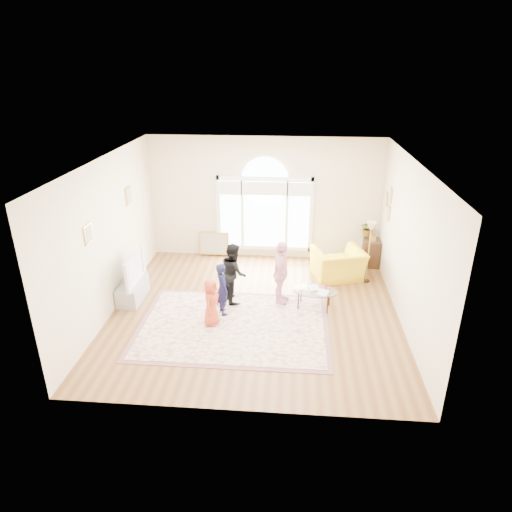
# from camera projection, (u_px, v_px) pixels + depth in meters

# --- Properties ---
(ground) EXTENTS (6.00, 6.00, 0.00)m
(ground) POSITION_uv_depth(u_px,v_px,m) (255.00, 311.00, 9.71)
(ground) COLOR brown
(ground) RESTS_ON ground
(room_shell) EXTENTS (6.00, 6.00, 6.00)m
(room_shell) POSITION_uv_depth(u_px,v_px,m) (265.00, 202.00, 11.68)
(room_shell) COLOR beige
(room_shell) RESTS_ON ground
(area_rug) EXTENTS (3.60, 2.60, 0.02)m
(area_rug) POSITION_uv_depth(u_px,v_px,m) (234.00, 326.00, 9.16)
(area_rug) COLOR beige
(area_rug) RESTS_ON ground
(rug_border) EXTENTS (3.80, 2.80, 0.01)m
(rug_border) POSITION_uv_depth(u_px,v_px,m) (234.00, 326.00, 9.17)
(rug_border) COLOR #875455
(rug_border) RESTS_ON ground
(tv_console) EXTENTS (0.45, 1.00, 0.42)m
(tv_console) POSITION_uv_depth(u_px,v_px,m) (133.00, 291.00, 10.11)
(tv_console) COLOR #9A9DA3
(tv_console) RESTS_ON ground
(television) EXTENTS (0.18, 1.17, 0.67)m
(television) POSITION_uv_depth(u_px,v_px,m) (130.00, 268.00, 9.89)
(television) COLOR black
(television) RESTS_ON tv_console
(coffee_table) EXTENTS (1.06, 0.78, 0.54)m
(coffee_table) POSITION_uv_depth(u_px,v_px,m) (314.00, 291.00, 9.69)
(coffee_table) COLOR silver
(coffee_table) RESTS_ON ground
(armchair) EXTENTS (1.39, 1.29, 0.75)m
(armchair) POSITION_uv_depth(u_px,v_px,m) (338.00, 264.00, 11.03)
(armchair) COLOR yellow
(armchair) RESTS_ON ground
(side_cabinet) EXTENTS (0.40, 0.50, 0.70)m
(side_cabinet) POSITION_uv_depth(u_px,v_px,m) (371.00, 253.00, 11.74)
(side_cabinet) COLOR black
(side_cabinet) RESTS_ON ground
(floor_lamp) EXTENTS (0.31, 0.31, 1.51)m
(floor_lamp) POSITION_uv_depth(u_px,v_px,m) (371.00, 231.00, 10.51)
(floor_lamp) COLOR black
(floor_lamp) RESTS_ON ground
(plant_pedestal) EXTENTS (0.20, 0.20, 0.70)m
(plant_pedestal) POSITION_uv_depth(u_px,v_px,m) (366.00, 248.00, 12.00)
(plant_pedestal) COLOR white
(plant_pedestal) RESTS_ON ground
(potted_plant) EXTENTS (0.41, 0.36, 0.45)m
(potted_plant) POSITION_uv_depth(u_px,v_px,m) (368.00, 228.00, 11.77)
(potted_plant) COLOR #33722D
(potted_plant) RESTS_ON plant_pedestal
(leaning_picture) EXTENTS (0.80, 0.14, 0.62)m
(leaning_picture) POSITION_uv_depth(u_px,v_px,m) (214.00, 255.00, 12.47)
(leaning_picture) COLOR tan
(leaning_picture) RESTS_ON ground
(child_red) EXTENTS (0.38, 0.52, 0.98)m
(child_red) POSITION_uv_depth(u_px,v_px,m) (211.00, 302.00, 9.03)
(child_red) COLOR #C24327
(child_red) RESTS_ON area_rug
(child_navy) EXTENTS (0.42, 0.49, 1.13)m
(child_navy) POSITION_uv_depth(u_px,v_px,m) (222.00, 289.00, 9.38)
(child_navy) COLOR #121436
(child_navy) RESTS_ON area_rug
(child_black) EXTENTS (0.68, 0.77, 1.33)m
(child_black) POSITION_uv_depth(u_px,v_px,m) (234.00, 273.00, 9.86)
(child_black) COLOR black
(child_black) RESTS_ON area_rug
(child_pink) EXTENTS (0.51, 0.88, 1.41)m
(child_pink) POSITION_uv_depth(u_px,v_px,m) (281.00, 273.00, 9.77)
(child_pink) COLOR #F9ABC2
(child_pink) RESTS_ON area_rug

